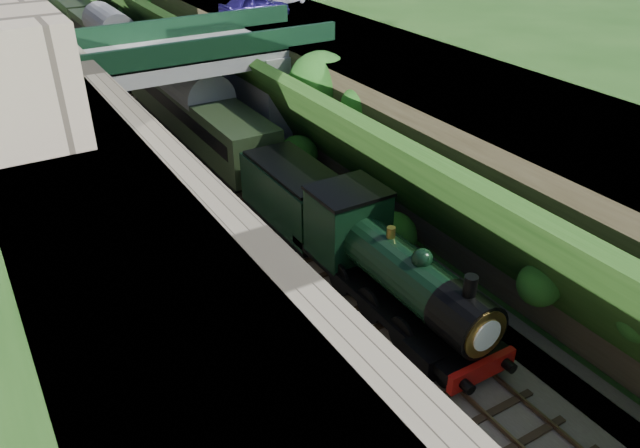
# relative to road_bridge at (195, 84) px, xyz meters

# --- Properties ---
(ground) EXTENTS (160.00, 160.00, 0.00)m
(ground) POSITION_rel_road_bridge_xyz_m (-0.94, -24.00, -4.08)
(ground) COLOR #1E4714
(ground) RESTS_ON ground
(trackbed) EXTENTS (10.00, 90.00, 0.20)m
(trackbed) POSITION_rel_road_bridge_xyz_m (-0.94, -4.00, -3.98)
(trackbed) COLOR #473F38
(trackbed) RESTS_ON ground
(retaining_wall) EXTENTS (1.00, 90.00, 7.00)m
(retaining_wall) POSITION_rel_road_bridge_xyz_m (-6.44, -4.00, -0.58)
(retaining_wall) COLOR #756B56
(retaining_wall) RESTS_ON ground
(street_plateau_left) EXTENTS (6.00, 90.00, 7.00)m
(street_plateau_left) POSITION_rel_road_bridge_xyz_m (-9.94, -4.00, -0.58)
(street_plateau_left) COLOR #262628
(street_plateau_left) RESTS_ON ground
(street_plateau_right) EXTENTS (8.00, 90.00, 6.25)m
(street_plateau_right) POSITION_rel_road_bridge_xyz_m (8.56, -4.00, -0.95)
(street_plateau_right) COLOR #262628
(street_plateau_right) RESTS_ON ground
(embankment_slope) EXTENTS (4.66, 90.00, 6.52)m
(embankment_slope) POSITION_rel_road_bridge_xyz_m (4.05, -5.28, -1.33)
(embankment_slope) COLOR #1E4714
(embankment_slope) RESTS_ON ground
(track_left) EXTENTS (2.50, 90.00, 0.20)m
(track_left) POSITION_rel_road_bridge_xyz_m (-2.94, -4.00, -3.83)
(track_left) COLOR black
(track_left) RESTS_ON trackbed
(track_right) EXTENTS (2.50, 90.00, 0.20)m
(track_right) POSITION_rel_road_bridge_xyz_m (0.26, -4.00, -3.83)
(track_right) COLOR black
(track_right) RESTS_ON trackbed
(road_bridge) EXTENTS (16.00, 6.40, 7.25)m
(road_bridge) POSITION_rel_road_bridge_xyz_m (0.00, 0.00, 0.00)
(road_bridge) COLOR gray
(road_bridge) RESTS_ON ground
(tree) EXTENTS (3.60, 3.80, 6.60)m
(tree) POSITION_rel_road_bridge_xyz_m (4.97, -5.72, 0.57)
(tree) COLOR black
(tree) RESTS_ON ground
(car_blue) EXTENTS (4.81, 2.22, 1.60)m
(car_blue) POSITION_rel_road_bridge_xyz_m (6.08, 4.45, 2.97)
(car_blue) COLOR navy
(car_blue) RESTS_ON street_plateau_right
(locomotive) EXTENTS (3.10, 10.22, 3.83)m
(locomotive) POSITION_rel_road_bridge_xyz_m (0.26, -18.63, -2.18)
(locomotive) COLOR black
(locomotive) RESTS_ON trackbed
(tender) EXTENTS (2.70, 6.00, 3.05)m
(tender) POSITION_rel_road_bridge_xyz_m (0.26, -11.27, -2.46)
(tender) COLOR black
(tender) RESTS_ON trackbed
(coach_front) EXTENTS (2.90, 18.00, 3.70)m
(coach_front) POSITION_rel_road_bridge_xyz_m (0.26, 1.33, -2.03)
(coach_front) COLOR black
(coach_front) RESTS_ON trackbed
(coach_middle) EXTENTS (2.90, 18.00, 3.70)m
(coach_middle) POSITION_rel_road_bridge_xyz_m (0.26, 20.13, -2.03)
(coach_middle) COLOR black
(coach_middle) RESTS_ON trackbed
(coach_rear) EXTENTS (2.90, 18.00, 3.70)m
(coach_rear) POSITION_rel_road_bridge_xyz_m (0.26, 38.93, -2.03)
(coach_rear) COLOR black
(coach_rear) RESTS_ON trackbed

